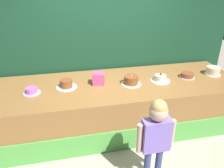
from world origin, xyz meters
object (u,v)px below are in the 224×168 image
at_px(child_figure, 156,132).
at_px(cake_right, 187,75).
at_px(cake_left, 66,84).
at_px(cake_center_left, 131,80).
at_px(cake_far_right, 213,71).
at_px(pink_box, 99,79).
at_px(cake_center_right, 160,78).
at_px(cake_far_left, 31,91).

relative_size(child_figure, cake_right, 4.55).
distance_m(cake_left, cake_center_left, 1.05).
height_order(cake_center_left, cake_far_right, cake_center_left).
distance_m(pink_box, cake_left, 0.52).
height_order(cake_center_right, cake_right, cake_center_right).
height_order(cake_far_left, cake_left, cake_left).
distance_m(child_figure, cake_center_left, 1.23).
relative_size(child_figure, cake_center_left, 3.69).
distance_m(pink_box, cake_center_right, 1.05).
distance_m(cake_far_left, cake_left, 0.53).
distance_m(cake_center_left, cake_right, 1.04).
bearing_deg(cake_far_right, cake_far_left, -178.71).
relative_size(cake_left, cake_center_right, 0.99).
xyz_separation_m(pink_box, cake_right, (1.56, -0.06, -0.06)).
xyz_separation_m(child_figure, cake_center_right, (0.58, 1.24, 0.08)).
relative_size(cake_far_left, cake_right, 0.98).
distance_m(child_figure, cake_center_right, 1.37).
xyz_separation_m(cake_far_left, cake_center_right, (2.08, 0.01, 0.01)).
height_order(child_figure, cake_center_right, child_figure).
xyz_separation_m(cake_left, cake_center_right, (1.56, -0.08, -0.01)).
height_order(cake_far_left, cake_far_right, cake_far_right).
relative_size(cake_center_right, cake_far_right, 1.16).
distance_m(pink_box, cake_center_left, 0.53).
relative_size(cake_center_left, cake_far_right, 1.14).
bearing_deg(cake_far_right, cake_left, 179.63).
bearing_deg(cake_left, pink_box, 1.46).
bearing_deg(child_figure, cake_center_right, 64.91).
height_order(pink_box, cake_far_right, pink_box).
bearing_deg(cake_far_left, child_figure, -39.44).
distance_m(cake_center_left, cake_center_right, 0.52).
height_order(child_figure, pink_box, child_figure).
xyz_separation_m(child_figure, cake_far_left, (-1.50, 1.23, 0.07)).
relative_size(pink_box, cake_right, 0.73).
bearing_deg(cake_right, cake_center_left, -176.96).
bearing_deg(cake_far_left, cake_center_right, 0.15).
height_order(cake_left, cake_far_right, cake_far_right).
bearing_deg(cake_center_right, cake_right, 4.00).
distance_m(cake_center_right, cake_far_right, 1.04).
xyz_separation_m(child_figure, pink_box, (-0.46, 1.33, 0.13)).
bearing_deg(pink_box, cake_far_right, -0.82).
bearing_deg(cake_right, cake_left, 178.75).
distance_m(cake_far_left, cake_far_right, 3.12).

